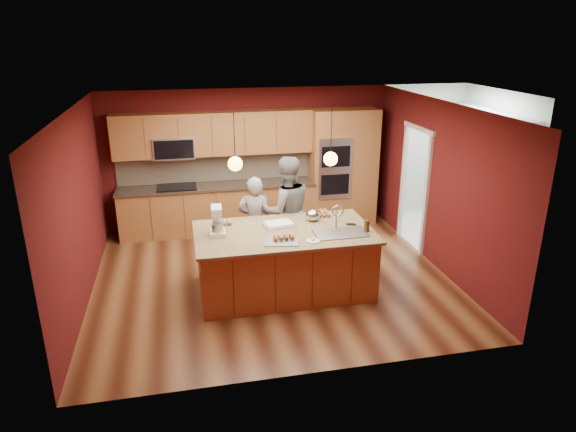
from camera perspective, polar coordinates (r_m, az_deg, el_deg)
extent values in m
plane|color=#452111|center=(8.26, -1.80, -6.79)|extent=(5.50, 5.50, 0.00)
plane|color=white|center=(7.45, -2.03, 12.10)|extent=(5.50, 5.50, 0.00)
plane|color=#4D1111|center=(10.13, -4.46, 6.39)|extent=(5.50, 0.00, 5.50)
plane|color=#4D1111|center=(5.48, 2.81, -5.68)|extent=(5.50, 0.00, 5.50)
plane|color=#4D1111|center=(7.78, -22.26, 0.70)|extent=(0.00, 5.00, 5.00)
plane|color=#4D1111|center=(8.65, 16.36, 3.25)|extent=(0.00, 5.00, 5.00)
cube|color=olive|center=(10.03, -7.76, 0.77)|extent=(3.70, 0.60, 0.90)
cube|color=#2D251B|center=(9.88, -7.88, 3.30)|extent=(3.74, 0.64, 0.04)
cube|color=beige|center=(10.08, -8.10, 5.43)|extent=(3.70, 0.03, 0.56)
cube|color=olive|center=(9.78, -8.22, 9.05)|extent=(3.70, 0.36, 0.80)
cube|color=black|center=(9.84, -12.24, 3.14)|extent=(0.72, 0.52, 0.03)
cube|color=#ACB0B4|center=(9.78, -12.57, 7.46)|extent=(0.76, 0.40, 0.40)
cube|color=olive|center=(10.23, 4.76, 5.35)|extent=(0.80, 0.60, 2.30)
cube|color=#ACB0B4|center=(9.94, 5.26, 5.20)|extent=(0.66, 0.04, 1.20)
cube|color=olive|center=(10.43, 8.20, 5.51)|extent=(0.50, 0.60, 2.30)
plane|color=silver|center=(10.48, 16.97, -1.71)|extent=(2.60, 2.60, 0.00)
plane|color=beige|center=(10.56, 22.02, 5.54)|extent=(0.00, 2.70, 2.70)
cube|color=white|center=(10.33, 21.51, 8.74)|extent=(0.35, 2.40, 0.75)
cylinder|color=black|center=(6.99, -5.98, 8.57)|extent=(0.01, 0.01, 0.70)
sphere|color=#FFB74C|center=(7.07, -5.88, 5.79)|extent=(0.20, 0.20, 0.20)
cylinder|color=black|center=(7.26, 4.83, 9.03)|extent=(0.01, 0.01, 0.70)
sphere|color=#FFB74C|center=(7.33, 4.75, 6.34)|extent=(0.20, 0.20, 0.20)
cube|color=olive|center=(7.68, -0.44, -5.14)|extent=(2.50, 1.35, 0.92)
cube|color=tan|center=(7.49, -0.45, -1.82)|extent=(2.60, 1.45, 0.04)
cube|color=#ACB0B4|center=(7.47, 5.84, -2.50)|extent=(0.75, 0.44, 0.18)
imported|color=black|center=(8.41, -3.70, -0.64)|extent=(0.61, 0.46, 1.53)
imported|color=gray|center=(8.44, -0.19, 0.57)|extent=(0.93, 0.75, 1.83)
cube|color=white|center=(7.40, -7.83, -1.87)|extent=(0.24, 0.30, 0.07)
cube|color=white|center=(7.45, -7.97, -0.26)|extent=(0.12, 0.09, 0.29)
cube|color=white|center=(7.30, -7.97, 0.62)|extent=(0.16, 0.29, 0.11)
cylinder|color=#B1B3B8|center=(7.33, -7.83, -1.43)|extent=(0.17, 0.17, 0.15)
cube|color=white|center=(7.70, -1.01, -0.94)|extent=(0.50, 0.41, 0.03)
cube|color=white|center=(7.69, -1.01, -0.80)|extent=(0.44, 0.34, 0.02)
cube|color=#ACB0B4|center=(7.10, -0.75, -2.84)|extent=(0.53, 0.42, 0.02)
ellipsoid|color=#B1B3B8|center=(7.87, 2.77, 0.10)|extent=(0.22, 0.22, 0.19)
cylinder|color=white|center=(7.13, 2.79, -2.79)|extent=(0.19, 0.19, 0.01)
cylinder|color=#3E290F|center=(7.54, 8.74, -1.07)|extent=(0.08, 0.08, 0.17)
cube|color=black|center=(7.78, 7.03, -0.92)|extent=(0.16, 0.11, 0.01)
cube|color=white|center=(10.37, 20.65, 0.48)|extent=(0.70, 0.71, 0.97)
cube|color=white|center=(10.85, 18.83, 1.54)|extent=(0.65, 0.66, 0.97)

